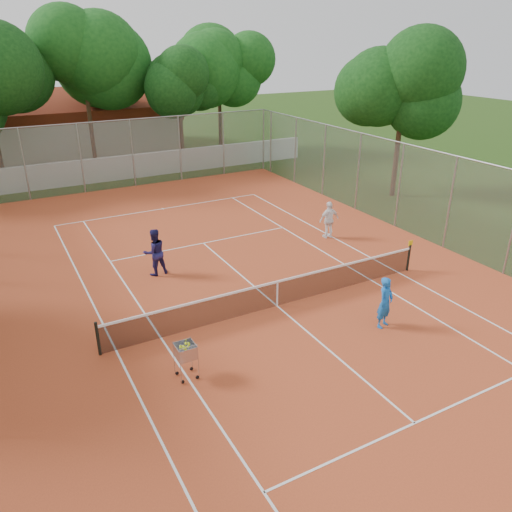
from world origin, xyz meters
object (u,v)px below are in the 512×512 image
player_near (385,302)px  player_far_left (155,252)px  clubhouse (64,124)px  ball_hopper (186,360)px  player_far_right (329,220)px  tennis_net (277,293)px

player_near → player_far_left: (-5.11, 7.06, 0.08)m
clubhouse → ball_hopper: clubhouse is taller
player_near → player_far_right: player_far_right is taller
tennis_net → player_near: size_ratio=7.06×
clubhouse → player_far_right: clubhouse is taller
player_near → player_far_right: 7.65m
player_near → ball_hopper: 6.43m
player_near → ball_hopper: size_ratio=1.49×
player_far_left → ball_hopper: player_far_left is taller
tennis_net → clubhouse: bearing=93.9°
clubhouse → player_far_left: 24.68m
clubhouse → player_far_left: clubhouse is taller
tennis_net → player_far_left: player_far_left is taller
tennis_net → player_far_right: (5.30, 4.35, 0.36)m
tennis_net → ball_hopper: size_ratio=10.53×
clubhouse → player_near: bearing=-82.3°
player_far_left → player_far_right: size_ratio=1.09×
player_near → player_far_right: bearing=48.6°
player_far_left → ball_hopper: (-1.29, -6.54, -0.36)m
tennis_net → player_far_right: 6.86m
tennis_net → player_far_right: player_far_right is taller
tennis_net → player_near: 3.55m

